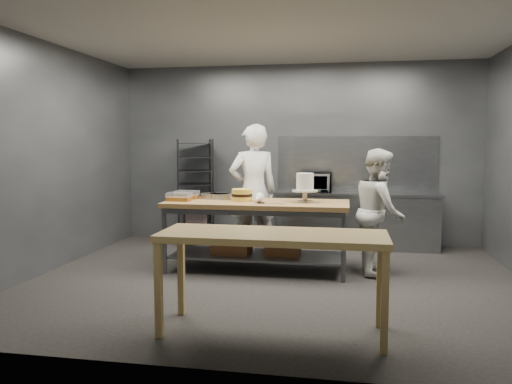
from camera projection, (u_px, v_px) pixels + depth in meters
ground at (275, 280)px, 6.14m from camera, size 6.00×6.00×0.00m
back_wall at (296, 154)px, 8.44m from camera, size 6.00×0.04×3.00m
work_table at (255, 227)px, 6.61m from camera, size 2.40×0.90×0.92m
near_counter at (272, 242)px, 4.39m from camera, size 2.00×0.70×0.90m
back_counter at (356, 220)px, 8.05m from camera, size 2.60×0.60×0.90m
splashback_panel at (356, 163)px, 8.26m from camera, size 2.60×0.02×0.90m
speed_rack at (195, 192)px, 8.41m from camera, size 0.78×0.81×1.75m
chef_behind at (253, 191)px, 7.30m from camera, size 0.84×0.72×1.96m
chef_right at (379, 211)px, 6.44m from camera, size 0.66×0.82×1.62m
microwave at (314, 182)px, 8.11m from camera, size 0.54×0.37×0.30m
frosted_cake_stand at (305, 185)px, 6.45m from camera, size 0.34×0.34×0.38m
layer_cake at (242, 195)px, 6.60m from camera, size 0.27×0.27×0.16m
cake_pans at (208, 196)px, 6.89m from camera, size 0.82×0.34×0.07m
piping_bag at (258, 199)px, 6.36m from camera, size 0.14×0.39×0.12m
offset_spatula at (268, 203)px, 6.31m from camera, size 0.36×0.02×0.02m
pastry_clamshells at (183, 196)px, 6.76m from camera, size 0.33×0.48×0.11m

